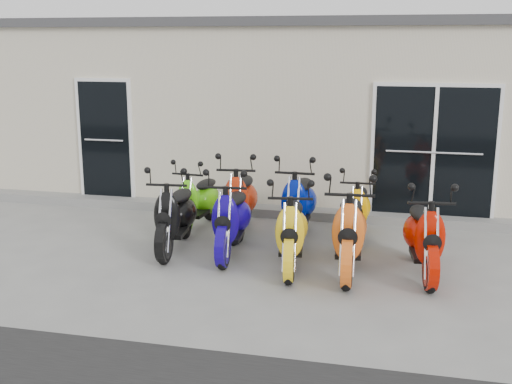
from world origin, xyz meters
The scene contains 15 objects.
ground centered at (0.00, 0.00, 0.00)m, with size 80.00×80.00×0.00m, color gray.
building centered at (0.00, 5.20, 1.60)m, with size 14.00×6.00×3.20m, color beige.
roof_cap centered at (0.00, 5.20, 3.28)m, with size 14.20×6.20×0.16m, color #3F3F42.
front_step centered at (0.00, 2.02, 0.07)m, with size 14.00×0.40×0.15m, color gray.
door_left centered at (-3.20, 2.17, 1.26)m, with size 1.07×0.08×2.22m, color black.
door_right centered at (2.60, 2.17, 1.26)m, with size 2.02×0.08×2.22m, color black.
scooter_front_black centered at (-1.01, -0.15, 0.66)m, with size 0.65×1.78×1.31m, color black, non-canonical shape.
scooter_front_blue centered at (-0.18, -0.16, 0.66)m, with size 0.65×1.79×1.32m, color #12037B, non-canonical shape.
scooter_front_orange_a centered at (0.74, -0.50, 0.65)m, with size 0.64×1.77×1.31m, color yellow, non-canonical shape.
scooter_front_orange_b centered at (1.50, -0.48, 0.71)m, with size 0.70×1.91×1.41m, color orange, non-canonical shape.
scooter_front_red centered at (2.44, -0.37, 0.66)m, with size 0.65×1.78×1.32m, color #B51000, non-canonical shape.
scooter_back_green centered at (-1.05, 0.99, 0.59)m, with size 0.59×1.61×1.19m, color #5AD511, non-canonical shape.
scooter_back_red centered at (-0.32, 0.88, 0.68)m, with size 0.67×1.84×1.36m, color #B6260A, non-canonical shape.
scooter_back_blue centered at (0.61, 0.88, 0.68)m, with size 0.67×1.83×1.36m, color #001185, non-canonical shape.
scooter_back_yellow centered at (1.49, 1.00, 0.59)m, with size 0.58×1.60×1.18m, color #FCAF03, non-canonical shape.
Camera 1 is at (2.14, -8.51, 2.97)m, focal length 45.00 mm.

